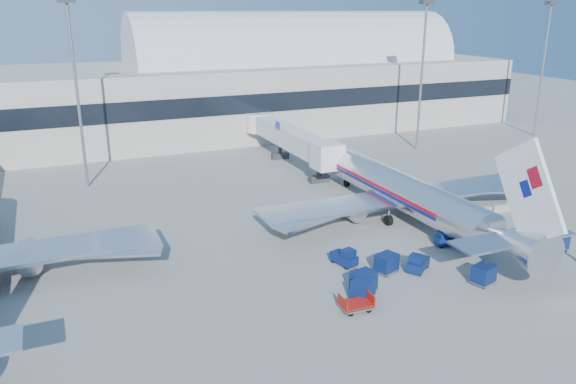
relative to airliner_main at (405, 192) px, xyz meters
name	(u,v)px	position (x,y,z in m)	size (l,w,h in m)	color
ground	(342,249)	(-10.00, -4.51, -2.93)	(260.00, 260.00, 0.00)	gray
terminal	(110,96)	(-23.60, 51.46, 4.60)	(170.00, 28.15, 21.00)	#B2AA9E
airliner_main	(405,192)	(0.00, 0.00, 0.00)	(32.00, 37.26, 12.07)	silver
jetbridge_near	(286,136)	(-2.40, 26.30, 1.00)	(4.40, 27.50, 6.25)	silver
mast_west	(74,67)	(-30.00, 25.49, 11.87)	(2.00, 1.20, 22.60)	slate
mast_east	(423,54)	(20.00, 25.49, 11.87)	(2.00, 1.20, 22.60)	slate
mast_far_east	(545,50)	(45.00, 25.49, 11.87)	(2.00, 1.20, 22.60)	slate
barrier_near	(479,212)	(8.00, -2.51, -2.48)	(3.00, 0.55, 0.90)	#9E9E96
barrier_mid	(503,208)	(11.30, -2.51, -2.48)	(3.00, 0.55, 0.90)	#9E9E96
barrier_far	(525,204)	(14.60, -2.51, -2.48)	(3.00, 0.55, 0.90)	#9E9E96
tug_lead	(418,263)	(-6.25, -11.06, -2.18)	(2.77, 2.46, 1.64)	#091947
tug_right	(446,239)	(-0.51, -7.61, -2.26)	(2.38, 1.42, 1.46)	#091947
tug_left	(345,257)	(-11.38, -7.54, -2.20)	(1.80, 2.67, 1.60)	#091947
cart_train_a	(387,263)	(-8.84, -10.25, -2.04)	(2.25, 1.98, 1.66)	#091947
cart_train_b	(363,281)	(-12.40, -12.43, -2.02)	(2.26, 1.94, 1.71)	#091947
cart_train_c	(363,288)	(-13.04, -13.39, -2.03)	(2.40, 2.29, 1.69)	#091947
cart_solo_near	(484,274)	(-2.76, -15.14, -2.05)	(2.19, 1.90, 1.64)	#091947
cart_solo_far	(558,241)	(8.39, -12.47, -2.10)	(2.03, 1.72, 1.55)	#091947
cart_open_red	(356,305)	(-14.37, -14.74, -2.48)	(2.42, 1.77, 0.63)	slate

